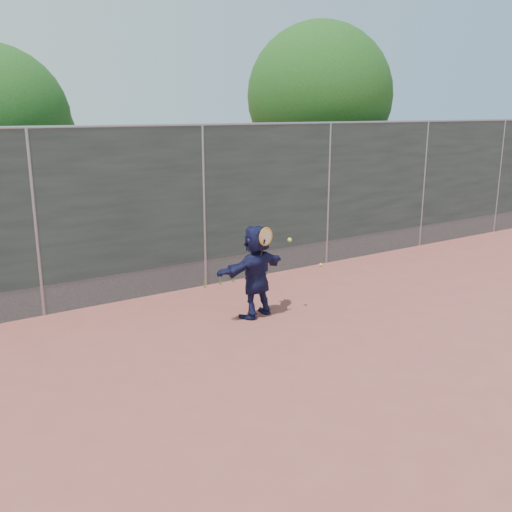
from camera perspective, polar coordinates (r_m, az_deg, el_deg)
ground at (r=8.25m, az=6.75°, el=-8.96°), size 80.00×80.00×0.00m
player at (r=9.12m, az=0.00°, el=-1.53°), size 1.46×0.74×1.51m
ball_ground at (r=12.30m, az=6.50°, el=-0.88°), size 0.07×0.07×0.07m
fence at (r=10.62m, az=-5.24°, el=5.27°), size 20.00×0.06×3.03m
swing_action at (r=8.88m, az=1.21°, el=1.81°), size 0.69×0.15×0.51m
tree_right at (r=15.00m, az=6.78°, el=15.20°), size 3.78×3.60×5.39m
tree_left at (r=12.48m, az=-24.26°, el=11.72°), size 3.15×3.00×4.53m
weed_clump at (r=10.98m, az=-3.43°, el=-2.15°), size 0.68×0.07×0.30m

